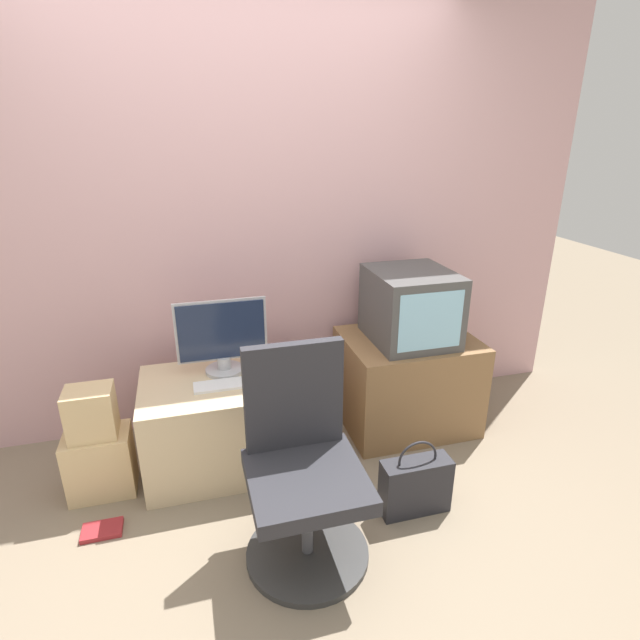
# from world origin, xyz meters

# --- Properties ---
(ground_plane) EXTENTS (12.00, 12.00, 0.00)m
(ground_plane) POSITION_xyz_m (0.00, 0.00, 0.00)
(ground_plane) COLOR #7F705B
(wall_back) EXTENTS (4.40, 0.05, 2.60)m
(wall_back) POSITION_xyz_m (0.00, 1.32, 1.30)
(wall_back) COLOR #CC9EA3
(wall_back) RESTS_ON ground_plane
(desk) EXTENTS (0.96, 0.60, 0.52)m
(desk) POSITION_xyz_m (-0.17, 0.82, 0.26)
(desk) COLOR #CCB289
(desk) RESTS_ON ground_plane
(side_stand) EXTENTS (0.79, 0.62, 0.59)m
(side_stand) POSITION_xyz_m (0.93, 0.92, 0.30)
(side_stand) COLOR olive
(side_stand) RESTS_ON ground_plane
(main_monitor) EXTENTS (0.49, 0.21, 0.42)m
(main_monitor) POSITION_xyz_m (-0.19, 0.92, 0.73)
(main_monitor) COLOR #B2B2B7
(main_monitor) RESTS_ON desk
(keyboard) EXTENTS (0.37, 0.12, 0.01)m
(keyboard) POSITION_xyz_m (-0.19, 0.75, 0.53)
(keyboard) COLOR white
(keyboard) RESTS_ON desk
(mouse) EXTENTS (0.05, 0.04, 0.03)m
(mouse) POSITION_xyz_m (0.06, 0.77, 0.54)
(mouse) COLOR #4C4C51
(mouse) RESTS_ON desk
(crt_tv) EXTENTS (0.46, 0.52, 0.43)m
(crt_tv) POSITION_xyz_m (0.91, 0.91, 0.80)
(crt_tv) COLOR #474747
(crt_tv) RESTS_ON side_stand
(office_chair) EXTENTS (0.55, 0.55, 0.95)m
(office_chair) POSITION_xyz_m (0.05, 0.09, 0.39)
(office_chair) COLOR #333333
(office_chair) RESTS_ON ground_plane
(cardboard_box_lower) EXTENTS (0.32, 0.23, 0.34)m
(cardboard_box_lower) POSITION_xyz_m (-0.87, 0.74, 0.17)
(cardboard_box_lower) COLOR #D1B27F
(cardboard_box_lower) RESTS_ON ground_plane
(cardboard_box_upper) EXTENTS (0.23, 0.19, 0.26)m
(cardboard_box_upper) POSITION_xyz_m (-0.87, 0.74, 0.47)
(cardboard_box_upper) COLOR #D1B27F
(cardboard_box_upper) RESTS_ON cardboard_box_lower
(handbag) EXTENTS (0.35, 0.13, 0.40)m
(handbag) POSITION_xyz_m (0.64, 0.17, 0.15)
(handbag) COLOR #232328
(handbag) RESTS_ON ground_plane
(book) EXTENTS (0.18, 0.12, 0.02)m
(book) POSITION_xyz_m (-0.85, 0.42, 0.01)
(book) COLOR maroon
(book) RESTS_ON ground_plane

